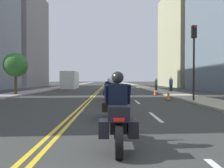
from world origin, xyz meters
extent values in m
plane|color=#343634|center=(0.00, 48.00, 0.00)|extent=(264.00, 264.00, 0.00)
cube|color=#A39498|center=(-7.75, 48.00, 0.06)|extent=(2.48, 144.00, 0.12)
cube|color=#A39F89|center=(7.75, 48.00, 0.06)|extent=(2.48, 144.00, 0.12)
cube|color=yellow|center=(-0.12, 48.00, 0.00)|extent=(0.12, 132.00, 0.01)
cube|color=yellow|center=(0.12, 48.00, 0.00)|extent=(0.12, 132.00, 0.01)
cube|color=silver|center=(3.25, 8.00, 0.00)|extent=(0.14, 2.40, 0.01)
cube|color=silver|center=(3.25, 14.00, 0.00)|extent=(0.14, 2.40, 0.01)
cube|color=silver|center=(3.25, 20.00, 0.00)|extent=(0.14, 2.40, 0.01)
cube|color=silver|center=(3.25, 26.00, 0.00)|extent=(0.14, 2.40, 0.01)
cube|color=silver|center=(3.25, 32.00, 0.00)|extent=(0.14, 2.40, 0.01)
cube|color=silver|center=(3.25, 38.00, 0.00)|extent=(0.14, 2.40, 0.01)
cube|color=silver|center=(3.25, 44.00, 0.00)|extent=(0.14, 2.40, 0.01)
cube|color=silver|center=(3.25, 50.00, 0.00)|extent=(0.14, 2.40, 0.01)
cube|color=silver|center=(3.25, 56.00, 0.00)|extent=(0.14, 2.40, 0.01)
cube|color=slate|center=(-18.02, 48.31, 10.07)|extent=(8.83, 15.18, 20.13)
cube|color=tan|center=(17.73, 47.70, 10.24)|extent=(8.27, 18.65, 20.49)
cube|color=#2D3847|center=(21.89, 47.70, 5.12)|extent=(0.04, 15.67, 0.90)
cube|color=#2D3847|center=(21.89, 47.70, 10.76)|extent=(0.04, 15.67, 0.90)
cube|color=#2D3847|center=(21.89, 47.70, 16.39)|extent=(0.04, 15.67, 0.90)
cylinder|color=black|center=(1.64, 4.70, 0.32)|extent=(0.14, 0.65, 0.65)
cylinder|color=black|center=(1.63, 3.24, 0.32)|extent=(0.14, 0.65, 0.65)
cube|color=silver|center=(1.64, 4.70, 0.67)|extent=(0.14, 0.32, 0.04)
cube|color=black|center=(1.64, 3.97, 0.60)|extent=(0.32, 1.11, 0.40)
cube|color=black|center=(1.63, 3.31, 0.82)|extent=(0.40, 0.36, 0.28)
cube|color=red|center=(1.63, 3.12, 0.74)|extent=(0.20, 0.03, 0.06)
cube|color=black|center=(1.35, 3.53, 0.50)|extent=(0.20, 0.44, 0.32)
cube|color=black|center=(1.91, 3.53, 0.50)|extent=(0.20, 0.44, 0.32)
cube|color=#B2C1CC|center=(1.64, 4.44, 0.98)|extent=(0.36, 0.12, 0.36)
cube|color=black|center=(1.63, 3.92, 1.09)|extent=(0.40, 0.26, 0.56)
cylinder|color=black|center=(1.40, 4.07, 1.14)|extent=(0.10, 0.28, 0.45)
cylinder|color=black|center=(1.88, 4.07, 1.14)|extent=(0.10, 0.28, 0.45)
sphere|color=black|center=(1.64, 3.95, 1.51)|extent=(0.26, 0.26, 0.26)
cylinder|color=black|center=(1.51, 8.43, 0.31)|extent=(0.13, 0.62, 0.62)
cylinder|color=black|center=(1.57, 6.87, 0.31)|extent=(0.13, 0.62, 0.62)
cube|color=silver|center=(1.51, 8.43, 0.64)|extent=(0.15, 0.32, 0.04)
cube|color=black|center=(1.54, 7.65, 0.59)|extent=(0.36, 1.20, 0.40)
cube|color=black|center=(1.57, 6.95, 0.81)|extent=(0.41, 0.37, 0.28)
cube|color=red|center=(1.58, 6.76, 0.73)|extent=(0.20, 0.04, 0.06)
cube|color=black|center=(1.28, 7.17, 0.49)|extent=(0.22, 0.45, 0.32)
cube|color=black|center=(1.84, 7.19, 0.49)|extent=(0.22, 0.45, 0.32)
cube|color=#B2C1CC|center=(1.53, 8.15, 0.97)|extent=(0.36, 0.14, 0.36)
cube|color=black|center=(1.55, 7.60, 1.05)|extent=(0.41, 0.27, 0.51)
cylinder|color=black|center=(1.30, 7.74, 1.10)|extent=(0.11, 0.28, 0.45)
cylinder|color=black|center=(1.78, 7.76, 1.10)|extent=(0.11, 0.28, 0.45)
sphere|color=white|center=(1.54, 7.63, 1.44)|extent=(0.26, 0.26, 0.26)
cylinder|color=black|center=(1.66, 12.98, 0.32)|extent=(0.15, 0.64, 0.64)
cylinder|color=black|center=(1.70, 11.49, 0.32)|extent=(0.15, 0.64, 0.64)
cube|color=silver|center=(1.66, 12.98, 0.66)|extent=(0.15, 0.32, 0.04)
cube|color=black|center=(1.68, 12.24, 0.60)|extent=(0.35, 1.14, 0.40)
cube|color=black|center=(1.69, 11.56, 0.82)|extent=(0.41, 0.37, 0.28)
cube|color=red|center=(1.70, 11.37, 0.74)|extent=(0.20, 0.03, 0.06)
cube|color=black|center=(1.41, 11.78, 0.50)|extent=(0.21, 0.44, 0.32)
cube|color=black|center=(1.97, 11.79, 0.50)|extent=(0.21, 0.44, 0.32)
cube|color=#B2C1CC|center=(1.67, 12.71, 0.98)|extent=(0.36, 0.13, 0.36)
cube|color=black|center=(1.68, 12.19, 1.05)|extent=(0.41, 0.27, 0.50)
cylinder|color=black|center=(1.44, 12.33, 1.10)|extent=(0.11, 0.28, 0.45)
cylinder|color=black|center=(1.91, 12.34, 1.10)|extent=(0.11, 0.28, 0.45)
sphere|color=white|center=(1.68, 12.22, 1.44)|extent=(0.26, 0.26, 0.26)
cylinder|color=black|center=(1.46, 16.55, 0.33)|extent=(0.15, 0.67, 0.66)
cylinder|color=black|center=(1.37, 15.02, 0.33)|extent=(0.15, 0.67, 0.66)
cube|color=silver|center=(1.46, 16.55, 0.68)|extent=(0.16, 0.33, 0.04)
cube|color=black|center=(1.41, 15.79, 0.61)|extent=(0.38, 1.18, 0.40)
cube|color=black|center=(1.38, 15.10, 0.83)|extent=(0.42, 0.38, 0.28)
cube|color=red|center=(1.37, 14.91, 0.75)|extent=(0.20, 0.04, 0.06)
cube|color=black|center=(1.11, 15.34, 0.51)|extent=(0.22, 0.45, 0.32)
cube|color=black|center=(1.67, 15.31, 0.51)|extent=(0.22, 0.45, 0.32)
cube|color=#B2C1CC|center=(1.44, 16.28, 0.99)|extent=(0.37, 0.14, 0.36)
cube|color=black|center=(1.41, 15.74, 1.06)|extent=(0.41, 0.28, 0.51)
cylinder|color=black|center=(1.18, 15.90, 1.11)|extent=(0.11, 0.29, 0.45)
cylinder|color=black|center=(1.66, 15.87, 1.11)|extent=(0.11, 0.29, 0.45)
sphere|color=white|center=(1.41, 15.77, 1.46)|extent=(0.26, 0.26, 0.26)
cylinder|color=black|center=(1.53, 21.08, 0.30)|extent=(0.12, 0.61, 0.61)
cylinder|color=black|center=(1.58, 19.47, 0.30)|extent=(0.12, 0.61, 0.61)
cube|color=silver|center=(1.53, 21.08, 0.63)|extent=(0.15, 0.32, 0.04)
cube|color=black|center=(1.56, 20.28, 0.58)|extent=(0.36, 1.23, 0.40)
cube|color=black|center=(1.58, 19.55, 0.80)|extent=(0.41, 0.37, 0.28)
cube|color=red|center=(1.58, 19.36, 0.72)|extent=(0.20, 0.04, 0.06)
cube|color=black|center=(1.29, 19.79, 0.48)|extent=(0.21, 0.45, 0.32)
cube|color=black|center=(1.85, 19.80, 0.48)|extent=(0.21, 0.45, 0.32)
cube|color=#B2C1CC|center=(1.54, 20.79, 0.96)|extent=(0.36, 0.13, 0.36)
cube|color=black|center=(1.56, 20.23, 1.05)|extent=(0.41, 0.27, 0.53)
cylinder|color=black|center=(1.31, 20.37, 1.10)|extent=(0.11, 0.28, 0.45)
cylinder|color=black|center=(1.79, 20.38, 1.10)|extent=(0.11, 0.28, 0.45)
sphere|color=black|center=(1.56, 20.26, 1.46)|extent=(0.26, 0.26, 0.26)
cylinder|color=black|center=(1.58, 24.42, 0.31)|extent=(0.14, 0.62, 0.62)
cylinder|color=black|center=(1.54, 22.96, 0.31)|extent=(0.14, 0.62, 0.62)
cube|color=silver|center=(1.58, 24.42, 0.64)|extent=(0.15, 0.32, 0.04)
cube|color=black|center=(1.56, 23.69, 0.59)|extent=(0.35, 1.12, 0.40)
cube|color=black|center=(1.54, 23.04, 0.81)|extent=(0.41, 0.37, 0.28)
cube|color=red|center=(1.53, 22.85, 0.73)|extent=(0.20, 0.04, 0.06)
cube|color=black|center=(1.27, 23.26, 0.49)|extent=(0.21, 0.45, 0.32)
cube|color=black|center=(1.83, 23.25, 0.49)|extent=(0.21, 0.45, 0.32)
cube|color=#B2C1CC|center=(1.57, 24.16, 0.97)|extent=(0.36, 0.13, 0.36)
cube|color=black|center=(1.56, 23.64, 1.07)|extent=(0.41, 0.27, 0.57)
cylinder|color=black|center=(1.32, 23.80, 1.12)|extent=(0.11, 0.28, 0.45)
cylinder|color=black|center=(1.80, 23.79, 1.12)|extent=(0.11, 0.28, 0.45)
sphere|color=black|center=(1.56, 23.67, 1.50)|extent=(0.26, 0.26, 0.26)
cylinder|color=black|center=(1.39, 28.90, 0.31)|extent=(0.17, 0.63, 0.62)
cylinder|color=black|center=(1.46, 27.42, 0.31)|extent=(0.17, 0.63, 0.62)
cube|color=silver|center=(1.39, 28.90, 0.64)|extent=(0.15, 0.33, 0.04)
cube|color=black|center=(1.43, 28.16, 0.59)|extent=(0.37, 1.14, 0.40)
cube|color=black|center=(1.46, 27.49, 0.81)|extent=(0.42, 0.38, 0.28)
cube|color=red|center=(1.46, 27.30, 0.73)|extent=(0.20, 0.04, 0.06)
cube|color=black|center=(1.17, 27.70, 0.49)|extent=(0.22, 0.45, 0.32)
cube|color=black|center=(1.73, 27.73, 0.49)|extent=(0.22, 0.45, 0.32)
cube|color=#B2C1CC|center=(1.40, 28.63, 0.97)|extent=(0.37, 0.14, 0.36)
cube|color=black|center=(1.43, 28.11, 1.05)|extent=(0.41, 0.28, 0.53)
cylinder|color=black|center=(1.18, 28.25, 1.10)|extent=(0.11, 0.29, 0.45)
cylinder|color=black|center=(1.66, 28.27, 1.10)|extent=(0.11, 0.29, 0.45)
sphere|color=white|center=(1.43, 28.14, 1.46)|extent=(0.26, 0.26, 0.26)
cylinder|color=black|center=(1.79, 33.05, 0.34)|extent=(0.14, 0.67, 0.67)
cylinder|color=black|center=(1.84, 31.50, 0.34)|extent=(0.14, 0.67, 0.67)
cube|color=silver|center=(1.79, 33.05, 0.69)|extent=(0.15, 0.32, 0.04)
cube|color=black|center=(1.81, 32.27, 0.62)|extent=(0.36, 1.19, 0.40)
cube|color=black|center=(1.83, 31.58, 0.84)|extent=(0.41, 0.37, 0.28)
cube|color=red|center=(1.84, 31.39, 0.76)|extent=(0.20, 0.04, 0.06)
cube|color=black|center=(1.55, 31.80, 0.52)|extent=(0.21, 0.45, 0.32)
cube|color=black|center=(2.11, 31.82, 0.52)|extent=(0.21, 0.45, 0.32)
cube|color=#B2C1CC|center=(1.80, 32.77, 1.00)|extent=(0.36, 0.13, 0.36)
cube|color=black|center=(1.81, 32.22, 1.07)|extent=(0.41, 0.27, 0.50)
cylinder|color=black|center=(1.57, 32.37, 1.12)|extent=(0.11, 0.28, 0.45)
cylinder|color=black|center=(2.05, 32.38, 1.12)|extent=(0.11, 0.28, 0.45)
sphere|color=white|center=(1.81, 32.25, 1.46)|extent=(0.26, 0.26, 0.26)
cube|color=black|center=(5.60, 19.94, 0.01)|extent=(0.34, 0.34, 0.03)
cone|color=orange|center=(5.60, 19.94, 0.34)|extent=(0.27, 0.27, 0.61)
cylinder|color=white|center=(5.60, 19.94, 0.41)|extent=(0.19, 0.19, 0.08)
cube|color=black|center=(5.64, 15.29, 0.01)|extent=(0.35, 0.35, 0.03)
cone|color=orange|center=(5.64, 15.29, 0.43)|extent=(0.28, 0.28, 0.79)
cylinder|color=white|center=(5.64, 15.29, 0.52)|extent=(0.19, 0.19, 0.08)
cylinder|color=black|center=(6.91, 13.85, 2.10)|extent=(0.12, 0.12, 4.21)
cube|color=black|center=(6.91, 13.85, 4.56)|extent=(0.28, 0.28, 0.80)
sphere|color=red|center=(6.91, 13.70, 4.84)|extent=(0.18, 0.18, 0.18)
cube|color=#252730|center=(7.42, 28.40, 0.39)|extent=(0.24, 0.31, 0.78)
cube|color=#468152|center=(7.42, 28.40, 1.10)|extent=(0.27, 0.39, 0.62)
sphere|color=tan|center=(7.42, 28.40, 1.53)|extent=(0.22, 0.22, 0.22)
cube|color=#262C2E|center=(8.58, 25.61, 0.42)|extent=(0.34, 0.34, 0.85)
cube|color=#3655AD|center=(8.58, 25.61, 1.18)|extent=(0.41, 0.41, 0.67)
sphere|color=tan|center=(8.58, 25.61, 1.64)|extent=(0.22, 0.22, 0.22)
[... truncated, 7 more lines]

